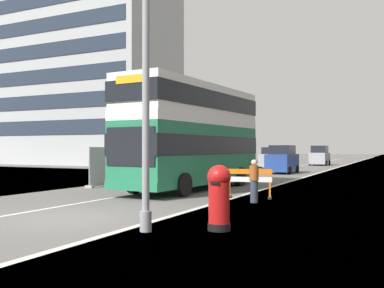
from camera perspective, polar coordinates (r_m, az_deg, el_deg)
The scene contains 12 objects.
ground at distance 12.99m, azimuth -14.46°, elevation -9.74°, with size 140.00×280.00×0.10m.
double_decker_bus at distance 21.52m, azimuth 0.20°, elevation 1.29°, with size 3.30×10.36×5.11m.
lamppost_foreground at distance 10.79m, azimuth -6.07°, elevation 8.70°, with size 0.29×0.70×7.99m.
red_pillar_postbox at distance 10.83m, azimuth 3.56°, elevation -6.61°, with size 0.59×0.59×1.62m.
roadworks_barrier at distance 17.79m, azimuth 7.53°, elevation -4.63°, with size 1.82×0.83×1.18m.
construction_site_fence at distance 32.86m, azimuth -0.00°, elevation -2.29°, with size 0.44×24.00×2.13m.
car_oncoming_near at distance 35.90m, azimuth 11.76°, elevation -2.07°, with size 1.99×4.17×2.26m.
car_receding_mid at distance 45.43m, azimuth 10.45°, elevation -1.83°, with size 1.92×4.25×2.11m.
car_receding_far at distance 53.39m, azimuth 16.38°, elevation -1.54°, with size 2.03×3.89×2.31m.
bare_tree_far_verge_near at distance 43.89m, azimuth -6.14°, elevation -0.24°, with size 2.86×3.13×4.07m.
pedestrian_at_kerb at distance 16.39m, azimuth 8.14°, elevation -4.84°, with size 0.34×0.34×1.60m.
backdrop_office_block at distance 59.52m, azimuth -14.84°, elevation 7.85°, with size 25.31×12.19×21.36m.
Camera 1 is at (8.93, -9.68, 2.04)m, focal length 40.71 mm.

